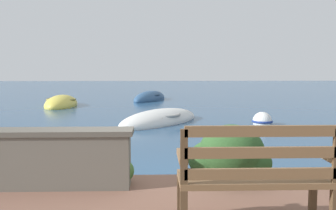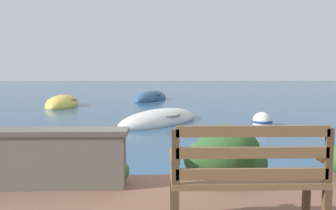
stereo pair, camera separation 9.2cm
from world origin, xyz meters
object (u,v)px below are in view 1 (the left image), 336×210
(park_bench, at_px, (255,174))
(rowboat_far, at_px, (150,99))
(rowboat_nearest, at_px, (160,121))
(rowboat_mid, at_px, (61,105))
(mooring_buoy, at_px, (262,121))

(park_bench, xyz_separation_m, rowboat_far, (-1.14, 15.19, -0.64))
(rowboat_nearest, bearing_deg, rowboat_mid, -103.19)
(rowboat_mid, bearing_deg, rowboat_nearest, 40.21)
(rowboat_nearest, xyz_separation_m, mooring_buoy, (2.88, -0.46, 0.03))
(park_bench, bearing_deg, rowboat_nearest, 91.65)
(rowboat_nearest, height_order, rowboat_far, rowboat_far)
(rowboat_nearest, bearing_deg, park_bench, 41.93)
(rowboat_far, bearing_deg, rowboat_nearest, -153.54)
(park_bench, xyz_separation_m, mooring_buoy, (2.15, 7.25, -0.61))
(park_bench, relative_size, rowboat_far, 0.42)
(rowboat_mid, height_order, rowboat_far, rowboat_mid)
(park_bench, height_order, mooring_buoy, park_bench)
(rowboat_nearest, bearing_deg, mooring_buoy, 117.43)
(park_bench, height_order, rowboat_far, park_bench)
(park_bench, relative_size, rowboat_mid, 0.47)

